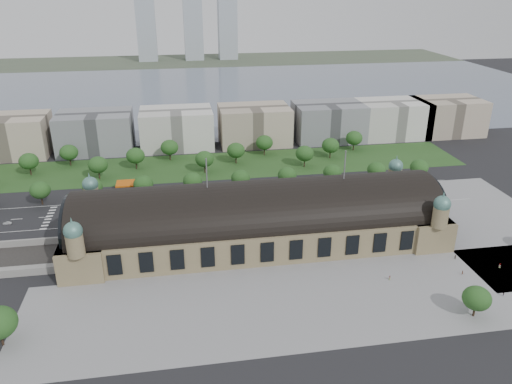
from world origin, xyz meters
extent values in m
plane|color=black|center=(0.00, 0.00, 0.00)|extent=(900.00, 900.00, 0.00)
cube|color=#887854|center=(0.00, 0.00, 6.00)|extent=(150.00, 40.00, 12.00)
cube|color=#887854|center=(-67.00, 0.00, 6.00)|extent=(16.00, 43.00, 12.00)
cube|color=#887854|center=(67.00, 0.00, 6.00)|extent=(16.00, 43.00, 12.00)
cylinder|color=black|center=(0.00, 0.00, 12.00)|extent=(144.00, 37.60, 37.60)
cylinder|color=black|center=(-73.00, 0.00, 14.00)|extent=(1.20, 32.00, 32.00)
cylinder|color=black|center=(73.00, 0.00, 14.00)|extent=(1.20, 32.00, 32.00)
cylinder|color=#887854|center=(-67.00, 21.00, 16.00)|extent=(6.00, 6.00, 8.00)
sphere|color=slate|center=(-67.00, 21.00, 21.50)|extent=(6.40, 6.40, 6.40)
cone|color=slate|center=(-67.00, 21.00, 25.50)|extent=(1.00, 1.00, 2.50)
cylinder|color=#887854|center=(67.00, 21.00, 16.00)|extent=(6.00, 6.00, 8.00)
sphere|color=slate|center=(67.00, 21.00, 21.50)|extent=(6.40, 6.40, 6.40)
cone|color=slate|center=(67.00, 21.00, 25.50)|extent=(1.00, 1.00, 2.50)
cylinder|color=#887854|center=(-67.00, -21.00, 16.00)|extent=(6.00, 6.00, 8.00)
sphere|color=slate|center=(-67.00, -21.00, 21.50)|extent=(6.40, 6.40, 6.40)
cone|color=slate|center=(-67.00, -21.00, 25.50)|extent=(1.00, 1.00, 2.50)
cylinder|color=#887854|center=(67.00, -21.00, 16.00)|extent=(6.00, 6.00, 8.00)
sphere|color=slate|center=(67.00, -21.00, 21.50)|extent=(6.40, 6.40, 6.40)
cone|color=slate|center=(67.00, -21.00, 25.50)|extent=(1.00, 1.00, 2.50)
cylinder|color=#59595B|center=(-20.00, 0.00, 31.50)|extent=(0.50, 0.50, 12.00)
cylinder|color=#59595B|center=(35.00, 0.00, 31.50)|extent=(0.50, 0.50, 12.00)
cube|color=gray|center=(10.00, -44.00, 0.00)|extent=(190.00, 48.00, 0.12)
cube|color=gray|center=(103.00, 0.00, 0.00)|extent=(56.00, 100.00, 0.12)
cube|color=black|center=(-20.00, 38.00, 0.00)|extent=(260.00, 26.00, 0.10)
cube|color=#264B1E|center=(-15.00, 93.00, 0.00)|extent=(300.00, 45.00, 0.10)
cube|color=#CB560B|center=(-55.00, 62.00, 4.70)|extent=(14.00, 9.00, 0.70)
cube|color=#59595B|center=(-53.00, 68.00, 1.60)|extent=(7.00, 5.00, 3.20)
cylinder|color=#59595B|center=(-60.50, 65.20, 2.20)|extent=(0.50, 0.50, 4.40)
cylinder|color=#59595B|center=(-49.50, 65.20, 2.20)|extent=(0.50, 0.50, 4.40)
cylinder|color=#59595B|center=(-60.50, 58.80, 2.20)|extent=(0.50, 0.50, 4.40)
cylinder|color=#59595B|center=(-49.50, 58.80, 2.20)|extent=(0.50, 0.50, 4.40)
cube|color=slate|center=(0.00, 298.00, 0.00)|extent=(700.00, 320.00, 0.08)
cube|color=#44513D|center=(0.00, 498.00, 0.00)|extent=(700.00, 120.00, 0.14)
cube|color=#9EA8B2|center=(-60.00, 508.00, 40.00)|extent=(24.00, 24.00, 80.00)
cube|color=#9EA8B2|center=(0.00, 508.00, 42.50)|extent=(24.00, 24.00, 85.00)
cube|color=#9EA8B2|center=(45.00, 508.00, 37.50)|extent=(24.00, 24.00, 75.00)
cube|color=#BAA992|center=(-130.00, 133.00, 12.00)|extent=(45.00, 32.00, 24.00)
cube|color=gray|center=(-80.00, 133.00, 12.00)|extent=(45.00, 32.00, 24.00)
cube|color=silver|center=(-30.00, 133.00, 12.00)|extent=(45.00, 32.00, 24.00)
cube|color=#BAA992|center=(20.00, 133.00, 12.00)|extent=(45.00, 32.00, 24.00)
cube|color=gray|center=(70.00, 133.00, 12.00)|extent=(45.00, 32.00, 24.00)
cube|color=silver|center=(115.00, 133.00, 12.00)|extent=(45.00, 32.00, 24.00)
cube|color=#BAA992|center=(155.00, 133.00, 12.00)|extent=(45.00, 32.00, 24.00)
cylinder|color=#2D2116|center=(-96.00, 53.00, 2.16)|extent=(0.70, 0.70, 4.32)
ellipsoid|color=#21491A|center=(-96.00, 53.00, 7.44)|extent=(9.60, 9.60, 8.16)
cylinder|color=#2D2116|center=(-72.00, 53.00, 2.16)|extent=(0.70, 0.70, 4.32)
ellipsoid|color=#21491A|center=(-72.00, 53.00, 7.44)|extent=(9.60, 9.60, 8.16)
cylinder|color=#2D2116|center=(-48.00, 53.00, 2.16)|extent=(0.70, 0.70, 4.32)
ellipsoid|color=#21491A|center=(-48.00, 53.00, 7.44)|extent=(9.60, 9.60, 8.16)
cylinder|color=#2D2116|center=(-24.00, 53.00, 2.16)|extent=(0.70, 0.70, 4.32)
ellipsoid|color=#21491A|center=(-24.00, 53.00, 7.44)|extent=(9.60, 9.60, 8.16)
cylinder|color=#2D2116|center=(0.00, 53.00, 2.16)|extent=(0.70, 0.70, 4.32)
ellipsoid|color=#21491A|center=(0.00, 53.00, 7.44)|extent=(9.60, 9.60, 8.16)
cylinder|color=#2D2116|center=(24.00, 53.00, 2.16)|extent=(0.70, 0.70, 4.32)
ellipsoid|color=#21491A|center=(24.00, 53.00, 7.44)|extent=(9.60, 9.60, 8.16)
cylinder|color=#2D2116|center=(48.00, 53.00, 2.16)|extent=(0.70, 0.70, 4.32)
ellipsoid|color=#21491A|center=(48.00, 53.00, 7.44)|extent=(9.60, 9.60, 8.16)
cylinder|color=#2D2116|center=(72.00, 53.00, 2.16)|extent=(0.70, 0.70, 4.32)
ellipsoid|color=#21491A|center=(72.00, 53.00, 7.44)|extent=(9.60, 9.60, 8.16)
cylinder|color=#2D2116|center=(96.00, 53.00, 2.16)|extent=(0.70, 0.70, 4.32)
ellipsoid|color=#21491A|center=(96.00, 53.00, 7.44)|extent=(9.60, 9.60, 8.16)
cylinder|color=#2D2116|center=(-111.00, 95.00, 2.34)|extent=(0.70, 0.70, 4.68)
ellipsoid|color=#21491A|center=(-111.00, 95.00, 8.06)|extent=(10.40, 10.40, 8.84)
cylinder|color=#2D2116|center=(-92.00, 107.00, 2.34)|extent=(0.70, 0.70, 4.68)
ellipsoid|color=#21491A|center=(-92.00, 107.00, 8.06)|extent=(10.40, 10.40, 8.84)
cylinder|color=#2D2116|center=(-73.00, 83.00, 2.34)|extent=(0.70, 0.70, 4.68)
ellipsoid|color=#21491A|center=(-73.00, 83.00, 8.06)|extent=(10.40, 10.40, 8.84)
cylinder|color=#2D2116|center=(-54.00, 95.00, 2.34)|extent=(0.70, 0.70, 4.68)
ellipsoid|color=#21491A|center=(-54.00, 95.00, 8.06)|extent=(10.40, 10.40, 8.84)
cylinder|color=#2D2116|center=(-35.00, 107.00, 2.34)|extent=(0.70, 0.70, 4.68)
ellipsoid|color=#21491A|center=(-35.00, 107.00, 8.06)|extent=(10.40, 10.40, 8.84)
cylinder|color=#2D2116|center=(-16.00, 83.00, 2.34)|extent=(0.70, 0.70, 4.68)
ellipsoid|color=#21491A|center=(-16.00, 83.00, 8.06)|extent=(10.40, 10.40, 8.84)
cylinder|color=#2D2116|center=(3.00, 95.00, 2.34)|extent=(0.70, 0.70, 4.68)
ellipsoid|color=#21491A|center=(3.00, 95.00, 8.06)|extent=(10.40, 10.40, 8.84)
cylinder|color=#2D2116|center=(22.00, 107.00, 2.34)|extent=(0.70, 0.70, 4.68)
ellipsoid|color=#21491A|center=(22.00, 107.00, 8.06)|extent=(10.40, 10.40, 8.84)
cylinder|color=#2D2116|center=(41.00, 83.00, 2.34)|extent=(0.70, 0.70, 4.68)
ellipsoid|color=#21491A|center=(41.00, 83.00, 8.06)|extent=(10.40, 10.40, 8.84)
cylinder|color=#2D2116|center=(60.00, 95.00, 2.34)|extent=(0.70, 0.70, 4.68)
ellipsoid|color=#21491A|center=(60.00, 95.00, 8.06)|extent=(10.40, 10.40, 8.84)
cylinder|color=#2D2116|center=(79.00, 107.00, 2.34)|extent=(0.70, 0.70, 4.68)
ellipsoid|color=#21491A|center=(79.00, 107.00, 8.06)|extent=(10.40, 10.40, 8.84)
cylinder|color=#2D2116|center=(-85.00, -50.00, 2.34)|extent=(0.70, 0.70, 4.68)
cylinder|color=#2D2116|center=(60.00, -60.00, 1.98)|extent=(0.70, 0.70, 3.96)
ellipsoid|color=#21491A|center=(60.00, -60.00, 6.82)|extent=(9.00, 9.00, 7.65)
imported|color=silver|center=(-106.67, 33.57, 0.64)|extent=(3.95, 2.02, 1.29)
imported|color=gray|center=(-70.59, 42.18, 0.79)|extent=(4.97, 2.28, 1.58)
imported|color=black|center=(-55.46, 29.96, 0.78)|extent=(5.69, 2.83, 1.55)
imported|color=maroon|center=(-34.20, 38.69, 0.79)|extent=(5.51, 2.44, 1.57)
imported|color=#1A264A|center=(-4.62, 34.84, 0.65)|extent=(3.90, 1.74, 1.30)
imported|color=black|center=(-52.84, 25.00, 0.64)|extent=(4.11, 2.70, 1.28)
imported|color=maroon|center=(-77.02, 25.00, 0.65)|extent=(5.10, 3.61, 1.29)
imported|color=#1A1948|center=(-52.54, 21.00, 0.70)|extent=(5.07, 4.32, 1.39)
imported|color=slate|center=(-43.67, 24.62, 0.76)|extent=(4.79, 3.61, 1.52)
imported|color=silver|center=(-38.89, 21.00, 0.71)|extent=(4.50, 3.35, 1.42)
imported|color=gray|center=(-28.71, 24.42, 0.76)|extent=(5.97, 5.20, 1.53)
imported|color=black|center=(-18.86, 25.00, 0.72)|extent=(5.19, 4.51, 1.43)
imported|color=red|center=(-25.00, 27.00, 1.54)|extent=(11.19, 3.22, 3.08)
imported|color=white|center=(-0.42, 27.00, 1.83)|extent=(13.16, 3.13, 3.66)
imported|color=beige|center=(38.95, 30.68, 1.57)|extent=(11.42, 3.48, 3.13)
imported|color=gray|center=(41.89, -35.93, 0.88)|extent=(0.97, 0.75, 1.76)
imported|color=gray|center=(69.55, -37.01, 0.88)|extent=(0.62, 0.75, 1.76)
imported|color=gray|center=(72.76, -26.24, 0.91)|extent=(0.97, 1.00, 1.82)
imported|color=gray|center=(76.07, -51.67, 0.79)|extent=(1.08, 0.95, 1.57)
imported|color=gray|center=(85.79, -34.98, 0.94)|extent=(0.96, 1.06, 1.88)
camera|label=1|loc=(-30.38, -178.27, 99.88)|focal=35.00mm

